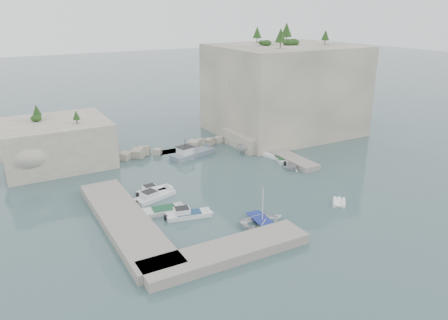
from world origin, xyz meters
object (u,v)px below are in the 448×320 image
motorboat_a (155,193)px  rowboat (262,224)px  inflatable_dinghy (339,204)px  tender_east_b (281,161)px  tender_east_c (270,157)px  motorboat_d (189,217)px  tender_east_d (251,152)px  motorboat_c (164,212)px  motorboat_b (155,198)px  work_boat (193,156)px  tender_east_a (292,169)px

motorboat_a → rowboat: size_ratio=1.00×
inflatable_dinghy → tender_east_b: tender_east_b is taller
tender_east_b → tender_east_c: same height
motorboat_d → tender_east_d: 26.37m
motorboat_c → tender_east_b: (23.74, 8.12, 0.00)m
motorboat_d → motorboat_a: size_ratio=1.11×
motorboat_d → rowboat: motorboat_d is taller
tender_east_d → motorboat_d: bearing=144.7°
rowboat → motorboat_b: bearing=37.3°
motorboat_b → work_boat: size_ratio=0.71×
motorboat_a → inflatable_dinghy: (19.49, -14.84, 0.00)m
motorboat_d → work_boat: bearing=75.8°
motorboat_a → inflatable_dinghy: motorboat_a is taller
rowboat → tender_east_a: (14.12, 12.69, 0.00)m
inflatable_dinghy → tender_east_b: (3.11, 16.80, 0.00)m
motorboat_d → tender_east_a: 21.98m
motorboat_d → tender_east_b: motorboat_d is taller
work_boat → tender_east_a: bearing=-65.7°
motorboat_a → tender_east_d: size_ratio=1.06×
tender_east_a → tender_east_d: tender_east_d is taller
rowboat → tender_east_c: rowboat is taller
motorboat_b → inflatable_dinghy: size_ratio=2.20×
motorboat_a → tender_east_b: 22.68m
rowboat → tender_east_a: bearing=-43.9°
tender_east_a → tender_east_d: (-0.97, 10.42, 0.00)m
motorboat_b → tender_east_b: (23.26, 3.64, 0.00)m
rowboat → tender_east_b: size_ratio=1.37×
motorboat_c → motorboat_d: bearing=-43.6°
motorboat_a → tender_east_a: 21.97m
motorboat_c → work_boat: 21.44m
motorboat_c → tender_east_d: size_ratio=1.11×
tender_east_d → work_boat: work_boat is taller
motorboat_c → motorboat_d: motorboat_d is taller
tender_east_a → work_boat: size_ratio=0.33×
inflatable_dinghy → tender_east_a: bearing=32.9°
rowboat → tender_east_a: size_ratio=1.82×
tender_east_b → tender_east_a: bearing=-172.7°
motorboat_d → tender_east_b: size_ratio=1.52×
motorboat_c → rowboat: bearing=-36.6°
work_boat → motorboat_b: bearing=-146.6°
tender_east_b → motorboat_b: bearing=116.7°
motorboat_d → tender_east_c: motorboat_d is taller
motorboat_c → tender_east_c: (23.57, 11.03, 0.00)m
tender_east_b → tender_east_d: tender_east_d is taller
motorboat_b → tender_east_d: bearing=7.0°
motorboat_a → motorboat_d: bearing=-88.5°
motorboat_c → motorboat_d: (2.15, -2.60, 0.00)m
tender_east_a → motorboat_d: bearing=112.5°
tender_east_b → work_boat: bearing=68.3°
motorboat_b → motorboat_d: bearing=-95.0°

